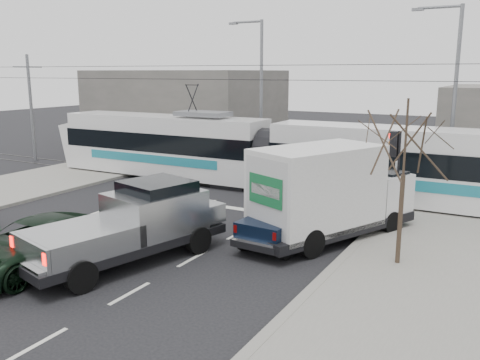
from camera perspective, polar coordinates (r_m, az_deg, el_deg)
The scene contains 14 objects.
ground at distance 17.56m, azimuth -9.96°, elevation -7.73°, with size 120.00×120.00×0.00m, color black.
sidewalk_right at distance 14.07m, azimuth 20.69°, elevation -13.19°, with size 6.00×60.00×0.15m, color gray.
rails at distance 25.74m, azimuth 4.19°, elevation -1.18°, with size 60.00×1.60×0.03m, color #33302D.
building_left at distance 42.63m, azimuth -6.06°, elevation 8.11°, with size 14.00×10.00×6.00m, color slate.
bare_tree at distance 15.64m, azimuth 18.07°, elevation 3.75°, with size 2.40×2.40×5.00m.
traffic_signal at distance 19.90m, azimuth 17.00°, elevation 2.42°, with size 0.44×0.44×3.60m.
street_lamp_near at distance 26.92m, azimuth 22.63°, elevation 9.49°, with size 2.38×0.25×9.00m.
street_lamp_far at distance 32.30m, azimuth 2.11°, elevation 10.67°, with size 2.38×0.25×9.00m.
catenary at distance 25.14m, azimuth 4.33°, elevation 7.44°, with size 60.00×0.20×7.00m.
tram at distance 25.59m, azimuth 3.32°, elevation 2.95°, with size 25.52×2.97×5.20m.
silver_pickup at distance 16.49m, azimuth -11.59°, elevation -4.71°, with size 3.87×7.02×2.42m.
box_truck at distance 18.20m, azimuth 9.93°, elevation -1.52°, with size 4.89×7.14×3.39m.
navy_pickup at distance 18.02m, azimuth 5.59°, elevation -3.97°, with size 2.01×4.60×1.89m.
green_car at distance 16.81m, azimuth -22.16°, elevation -6.70°, with size 2.47×5.36×1.49m, color black.
Camera 1 is at (10.58, -12.71, 5.89)m, focal length 38.00 mm.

